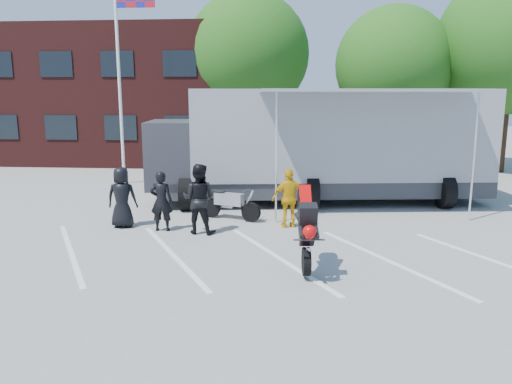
# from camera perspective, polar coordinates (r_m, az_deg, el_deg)

# --- Properties ---
(ground) EXTENTS (100.00, 100.00, 0.00)m
(ground) POSITION_cam_1_polar(r_m,az_deg,el_deg) (10.30, 1.21, -9.25)
(ground) COLOR gray
(ground) RESTS_ON ground
(parking_bay_lines) EXTENTS (18.09, 13.33, 0.01)m
(parking_bay_lines) POSITION_cam_1_polar(r_m,az_deg,el_deg) (11.24, 1.54, -7.46)
(parking_bay_lines) COLOR white
(parking_bay_lines) RESTS_ON ground
(office_building) EXTENTS (18.00, 8.00, 7.00)m
(office_building) POSITION_cam_1_polar(r_m,az_deg,el_deg) (29.60, -16.39, 10.49)
(office_building) COLOR #441716
(office_building) RESTS_ON ground
(flagpole) EXTENTS (1.61, 0.12, 8.00)m
(flagpole) POSITION_cam_1_polar(r_m,az_deg,el_deg) (20.85, -14.81, 14.78)
(flagpole) COLOR white
(flagpole) RESTS_ON ground
(tree_left) EXTENTS (6.12, 6.12, 8.64)m
(tree_left) POSITION_cam_1_polar(r_m,az_deg,el_deg) (25.85, -0.95, 15.49)
(tree_left) COLOR #382314
(tree_left) RESTS_ON ground
(tree_mid) EXTENTS (5.44, 5.44, 7.68)m
(tree_mid) POSITION_cam_1_polar(r_m,az_deg,el_deg) (25.06, 15.43, 13.82)
(tree_mid) COLOR #382314
(tree_mid) RESTS_ON ground
(tree_right) EXTENTS (6.46, 6.46, 9.12)m
(tree_right) POSITION_cam_1_polar(r_m,az_deg,el_deg) (26.00, 27.03, 14.99)
(tree_right) COLOR #382314
(tree_right) RESTS_ON ground
(transporter_truck) EXTENTS (12.39, 7.08, 3.75)m
(transporter_truck) POSITION_cam_1_polar(r_m,az_deg,el_deg) (17.13, 7.58, -1.07)
(transporter_truck) COLOR gray
(transporter_truck) RESTS_ON ground
(parked_motorcycle) EXTENTS (2.02, 1.25, 1.00)m
(parked_motorcycle) POSITION_cam_1_polar(r_m,az_deg,el_deg) (14.57, -2.91, -3.15)
(parked_motorcycle) COLOR #BBBBC0
(parked_motorcycle) RESTS_ON ground
(stunt_bike_rider) EXTENTS (0.91, 1.69, 1.91)m
(stunt_bike_rider) POSITION_cam_1_polar(r_m,az_deg,el_deg) (10.68, 5.35, -8.55)
(stunt_bike_rider) COLOR black
(stunt_bike_rider) RESTS_ON ground
(spectator_leather_a) EXTENTS (0.84, 0.57, 1.66)m
(spectator_leather_a) POSITION_cam_1_polar(r_m,az_deg,el_deg) (14.04, -15.07, -0.59)
(spectator_leather_a) COLOR black
(spectator_leather_a) RESTS_ON ground
(spectator_leather_b) EXTENTS (0.61, 0.42, 1.61)m
(spectator_leather_b) POSITION_cam_1_polar(r_m,az_deg,el_deg) (13.43, -10.77, -1.03)
(spectator_leather_b) COLOR black
(spectator_leather_b) RESTS_ON ground
(spectator_leather_c) EXTENTS (0.98, 0.81, 1.83)m
(spectator_leather_c) POSITION_cam_1_polar(r_m,az_deg,el_deg) (13.03, -6.56, -0.78)
(spectator_leather_c) COLOR black
(spectator_leather_c) RESTS_ON ground
(spectator_hivis) EXTENTS (1.01, 0.62, 1.61)m
(spectator_hivis) POSITION_cam_1_polar(r_m,az_deg,el_deg) (13.58, 3.83, -0.72)
(spectator_hivis) COLOR #E6A90C
(spectator_hivis) RESTS_ON ground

